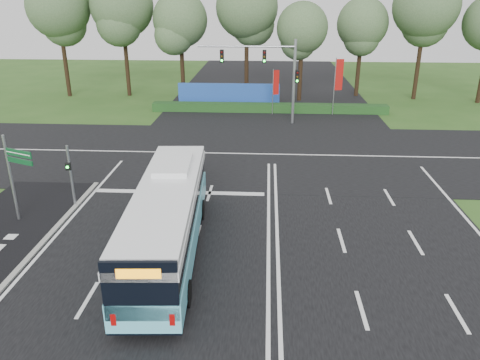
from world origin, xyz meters
TOP-DOWN VIEW (x-y plane):
  - ground at (0.00, 0.00)m, footprint 120.00×120.00m
  - road_main at (0.00, 0.00)m, footprint 20.00×120.00m
  - road_cross at (0.00, 12.00)m, footprint 120.00×14.00m
  - kerb_strip at (-10.10, -3.00)m, footprint 0.25×18.00m
  - city_bus at (-4.26, -1.48)m, footprint 3.11×11.67m
  - pedestrian_signal at (-10.20, 2.94)m, footprint 0.30×0.41m
  - street_sign at (-12.00, 1.06)m, footprint 1.59×0.72m
  - banner_flag_mid at (0.51, 23.70)m, footprint 0.57×0.28m
  - banner_flag_right at (6.07, 23.76)m, footprint 0.75×0.19m
  - traffic_light_gantry at (0.21, 20.50)m, footprint 8.41×0.28m
  - hedge at (0.00, 24.50)m, footprint 22.00×1.20m
  - blue_hoarding at (-4.00, 27.00)m, footprint 10.00×0.30m
  - eucalyptus_row at (-1.50, 31.10)m, footprint 48.95×8.04m

SIDE VIEW (x-z plane):
  - ground at x=0.00m, z-range 0.00..0.00m
  - road_main at x=0.00m, z-range 0.00..0.04m
  - road_cross at x=0.00m, z-range 0.00..0.05m
  - kerb_strip at x=-10.10m, z-range 0.00..0.12m
  - hedge at x=0.00m, z-range 0.00..0.80m
  - blue_hoarding at x=-4.00m, z-range 0.00..2.20m
  - city_bus at x=-4.26m, z-range 0.01..3.33m
  - pedestrian_signal at x=-10.20m, z-range 0.15..3.48m
  - banner_flag_mid at x=0.51m, z-range 0.64..4.76m
  - street_sign at x=-12.00m, z-range 0.54..4.92m
  - banner_flag_right at x=6.07m, z-range 0.76..5.90m
  - traffic_light_gantry at x=0.21m, z-range 1.16..8.16m
  - eucalyptus_row at x=-1.50m, z-range 2.32..14.88m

